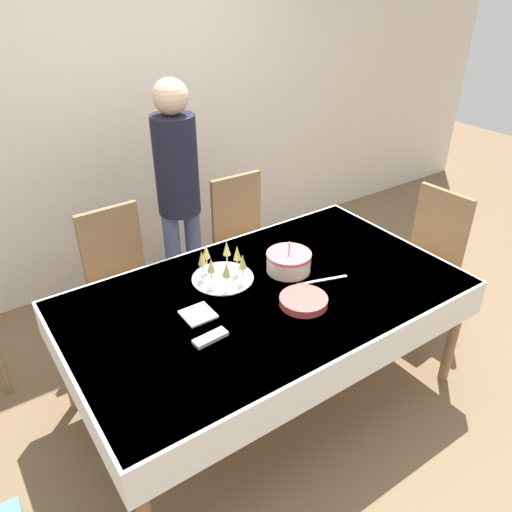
# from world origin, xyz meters

# --- Properties ---
(ground_plane) EXTENTS (12.00, 12.00, 0.00)m
(ground_plane) POSITION_xyz_m (0.00, 0.00, 0.00)
(ground_plane) COLOR brown
(wall_back) EXTENTS (8.00, 0.05, 2.70)m
(wall_back) POSITION_xyz_m (0.00, 1.77, 1.35)
(wall_back) COLOR silver
(wall_back) RESTS_ON ground_plane
(dining_table) EXTENTS (2.11, 1.23, 0.73)m
(dining_table) POSITION_xyz_m (0.00, 0.00, 0.63)
(dining_table) COLOR white
(dining_table) RESTS_ON ground_plane
(dining_chair_far_left) EXTENTS (0.43, 0.43, 0.94)m
(dining_chair_far_left) POSITION_xyz_m (-0.47, 0.93, 0.52)
(dining_chair_far_left) COLOR olive
(dining_chair_far_left) RESTS_ON ground_plane
(dining_chair_far_right) EXTENTS (0.43, 0.43, 0.94)m
(dining_chair_far_right) POSITION_xyz_m (0.47, 0.93, 0.52)
(dining_chair_far_right) COLOR olive
(dining_chair_far_right) RESTS_ON ground_plane
(dining_chair_right_end) EXTENTS (0.45, 0.45, 0.94)m
(dining_chair_right_end) POSITION_xyz_m (1.38, 0.01, 0.52)
(dining_chair_right_end) COLOR olive
(dining_chair_right_end) RESTS_ON ground_plane
(birthday_cake) EXTENTS (0.26, 0.26, 0.19)m
(birthday_cake) POSITION_xyz_m (0.23, 0.10, 0.79)
(birthday_cake) COLOR beige
(birthday_cake) RESTS_ON dining_table
(champagne_tray) EXTENTS (0.34, 0.34, 0.18)m
(champagne_tray) POSITION_xyz_m (-0.13, 0.24, 0.81)
(champagne_tray) COLOR silver
(champagne_tray) RESTS_ON dining_table
(plate_stack_main) EXTENTS (0.25, 0.25, 0.04)m
(plate_stack_main) POSITION_xyz_m (0.09, -0.20, 0.75)
(plate_stack_main) COLOR #CC4C47
(plate_stack_main) RESTS_ON dining_table
(cake_knife) EXTENTS (0.29, 0.11, 0.00)m
(cake_knife) POSITION_xyz_m (0.32, -0.08, 0.73)
(cake_knife) COLOR silver
(cake_knife) RESTS_ON dining_table
(fork_pile) EXTENTS (0.17, 0.07, 0.02)m
(fork_pile) POSITION_xyz_m (-0.44, -0.17, 0.74)
(fork_pile) COLOR silver
(fork_pile) RESTS_ON dining_table
(napkin_pile) EXTENTS (0.15, 0.15, 0.01)m
(napkin_pile) POSITION_xyz_m (-0.40, 0.03, 0.74)
(napkin_pile) COLOR white
(napkin_pile) RESTS_ON dining_table
(person_standing) EXTENTS (0.28, 0.28, 1.67)m
(person_standing) POSITION_xyz_m (0.01, 1.01, 1.01)
(person_standing) COLOR #3F4C72
(person_standing) RESTS_ON ground_plane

